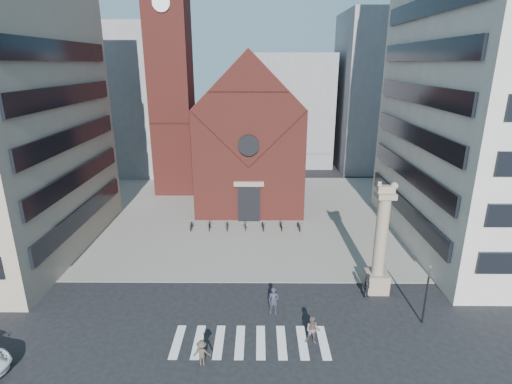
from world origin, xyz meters
TOP-DOWN VIEW (x-y plane):
  - ground at (0.00, 0.00)m, footprint 120.00×120.00m
  - piazza at (0.00, 19.00)m, footprint 46.00×30.00m
  - zebra_crossing at (0.55, -3.00)m, footprint 10.20×3.20m
  - church at (0.00, 25.04)m, footprint 12.00×16.65m
  - campanile at (-10.00, 28.00)m, footprint 5.50×5.50m
  - bg_block_left at (-20.00, 40.00)m, footprint 16.00×14.00m
  - bg_block_mid at (6.00, 45.00)m, footprint 14.00×12.00m
  - bg_block_right at (22.00, 42.00)m, footprint 16.00×14.00m
  - lion_column at (10.01, 3.00)m, footprint 1.63×1.60m
  - traffic_light at (12.00, -1.00)m, footprint 0.13×0.16m
  - pedestrian_0 at (2.09, 0.01)m, footprint 0.74×0.51m
  - pedestrian_1 at (4.39, -3.05)m, footprint 1.04×0.89m
  - pedestrian_2 at (9.00, 1.97)m, footprint 0.72×1.23m
  - pedestrian_3 at (-2.18, -4.92)m, footprint 1.03×0.61m
  - scooter_0 at (-5.95, 14.50)m, footprint 0.75×1.82m
  - scooter_1 at (-4.08, 14.50)m, footprint 0.62×1.76m
  - scooter_2 at (-2.22, 14.50)m, footprint 0.75×1.82m
  - scooter_3 at (-0.35, 14.50)m, footprint 0.62×1.76m
  - scooter_4 at (1.51, 14.50)m, footprint 0.75×1.82m
  - scooter_5 at (3.38, 14.50)m, footprint 0.62×1.76m
  - scooter_6 at (5.25, 14.50)m, footprint 0.75×1.82m

SIDE VIEW (x-z plane):
  - ground at x=0.00m, z-range 0.00..0.00m
  - zebra_crossing at x=0.55m, z-range 0.00..0.01m
  - piazza at x=0.00m, z-range 0.00..0.05m
  - scooter_0 at x=-5.95m, z-range 0.05..0.99m
  - scooter_2 at x=-2.22m, z-range 0.05..0.99m
  - scooter_4 at x=1.51m, z-range 0.05..0.99m
  - scooter_6 at x=5.25m, z-range 0.05..0.99m
  - scooter_1 at x=-4.08m, z-range 0.05..1.09m
  - scooter_3 at x=-0.35m, z-range 0.05..1.09m
  - scooter_5 at x=3.38m, z-range 0.05..1.09m
  - pedestrian_3 at x=-2.18m, z-range 0.00..1.57m
  - pedestrian_1 at x=4.39m, z-range 0.00..1.87m
  - pedestrian_2 at x=9.00m, z-range 0.00..1.97m
  - pedestrian_0 at x=2.09m, z-range 0.00..1.98m
  - traffic_light at x=12.00m, z-range 0.14..4.44m
  - lion_column at x=10.01m, z-range -0.88..7.79m
  - church at x=0.00m, z-range -1.02..16.98m
  - bg_block_mid at x=6.00m, z-range 0.00..18.00m
  - bg_block_left at x=-20.00m, z-range 0.00..22.00m
  - bg_block_right at x=22.00m, z-range 0.00..24.00m
  - campanile at x=-10.00m, z-range 0.14..31.34m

